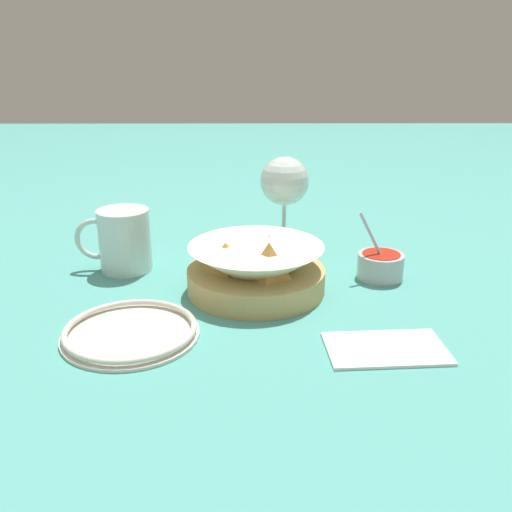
# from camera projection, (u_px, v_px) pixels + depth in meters

# --- Properties ---
(ground_plane) EXTENTS (4.00, 4.00, 0.00)m
(ground_plane) POSITION_uv_depth(u_px,v_px,m) (235.00, 296.00, 0.86)
(ground_plane) COLOR teal
(food_basket) EXTENTS (0.21, 0.21, 0.09)m
(food_basket) POSITION_uv_depth(u_px,v_px,m) (255.00, 271.00, 0.86)
(food_basket) COLOR tan
(food_basket) RESTS_ON ground_plane
(sauce_cup) EXTENTS (0.08, 0.07, 0.11)m
(sauce_cup) POSITION_uv_depth(u_px,v_px,m) (380.00, 265.00, 0.91)
(sauce_cup) COLOR #B7B7BC
(sauce_cup) RESTS_ON ground_plane
(wine_glass) EXTENTS (0.09, 0.09, 0.17)m
(wine_glass) POSITION_uv_depth(u_px,v_px,m) (285.00, 184.00, 1.00)
(wine_glass) COLOR silver
(wine_glass) RESTS_ON ground_plane
(beer_mug) EXTENTS (0.13, 0.09, 0.10)m
(beer_mug) POSITION_uv_depth(u_px,v_px,m) (124.00, 242.00, 0.94)
(beer_mug) COLOR silver
(beer_mug) RESTS_ON ground_plane
(side_plate) EXTENTS (0.18, 0.18, 0.01)m
(side_plate) POSITION_uv_depth(u_px,v_px,m) (130.00, 331.00, 0.73)
(side_plate) COLOR silver
(side_plate) RESTS_ON ground_plane
(napkin) EXTENTS (0.15, 0.10, 0.01)m
(napkin) POSITION_uv_depth(u_px,v_px,m) (386.00, 347.00, 0.70)
(napkin) COLOR white
(napkin) RESTS_ON ground_plane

